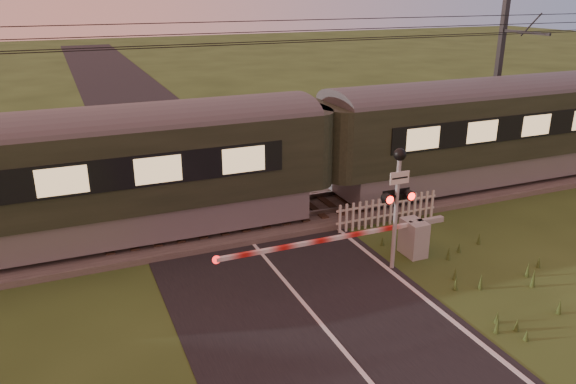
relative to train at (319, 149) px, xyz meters
name	(u,v)px	position (x,y,z in m)	size (l,w,h in m)	color
ground	(329,334)	(-2.86, -6.50, -2.11)	(160.00, 160.00, 0.00)	#2B3F18
road	(335,340)	(-2.84, -6.73, -2.10)	(6.00, 140.00, 0.03)	black
track_bed	(236,222)	(-2.86, 0.00, -2.05)	(140.00, 3.40, 0.39)	#47423D
overhead_wires	(229,36)	(-2.86, 0.00, 3.61)	(120.00, 0.62, 0.62)	black
train	(319,149)	(0.00, 0.00, 0.00)	(39.28, 2.71, 3.65)	slate
boom_gate	(403,238)	(0.67, -3.96, -1.54)	(6.61, 0.78, 1.03)	gray
crossing_signal	(398,188)	(0.04, -4.44, 0.15)	(0.84, 0.35, 3.29)	gray
picket_fence	(388,211)	(1.48, -1.89, -1.65)	(3.57, 0.08, 0.91)	silver
catenary_mast	(498,79)	(9.12, 2.23, 1.40)	(0.21, 2.46, 6.75)	#2D2D30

